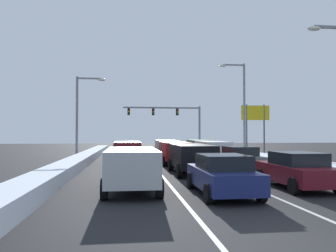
{
  "coord_description": "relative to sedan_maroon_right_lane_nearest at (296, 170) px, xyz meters",
  "views": [
    {
      "loc": [
        -3.58,
        -5.84,
        2.27
      ],
      "look_at": [
        0.14,
        24.79,
        3.01
      ],
      "focal_mm": 35.87,
      "sensor_mm": 36.0,
      "label": 1
    }
  ],
  "objects": [
    {
      "name": "ground_plane",
      "position": [
        -3.48,
        8.8,
        -0.76
      ],
      "size": [
        120.0,
        120.0,
        0.0
      ],
      "primitive_type": "plane",
      "color": "black"
    },
    {
      "name": "snow_bank_left_shoulder",
      "position": [
        -10.48,
        12.88,
        -0.43
      ],
      "size": [
        1.4,
        44.91,
        0.66
      ],
      "primitive_type": "cube",
      "color": "silver",
      "rests_on": "ground"
    },
    {
      "name": "street_lamp_right_mid",
      "position": [
        4.26,
        19.01,
        4.74
      ],
      "size": [
        2.66,
        0.36,
        9.34
      ],
      "color": "gray",
      "rests_on": "ground"
    },
    {
      "name": "sedan_gray_right_lane_second",
      "position": [
        -0.24,
        6.52,
        0.0
      ],
      "size": [
        2.0,
        4.5,
        1.51
      ],
      "color": "slate",
      "rests_on": "ground"
    },
    {
      "name": "suv_tan_center_lane_fourth",
      "position": [
        -3.28,
        18.22,
        0.25
      ],
      "size": [
        2.16,
        4.9,
        1.67
      ],
      "color": "#937F60",
      "rests_on": "ground"
    },
    {
      "name": "lane_stripe_between_center_lane_and_left_lane",
      "position": [
        -5.18,
        12.88,
        -0.76
      ],
      "size": [
        0.14,
        44.91,
        0.01
      ],
      "primitive_type": "cube",
      "color": "silver",
      "rests_on": "ground"
    },
    {
      "name": "sedan_gray_left_lane_fourth",
      "position": [
        -6.87,
        18.52,
        0.0
      ],
      "size": [
        2.0,
        4.5,
        1.51
      ],
      "color": "slate",
      "rests_on": "ground"
    },
    {
      "name": "traffic_light_gantry",
      "position": [
        -0.7,
        33.28,
        3.97
      ],
      "size": [
        10.94,
        0.47,
        6.2
      ],
      "color": "slate",
      "rests_on": "ground"
    },
    {
      "name": "suv_green_right_lane_fourth",
      "position": [
        0.16,
        19.26,
        0.25
      ],
      "size": [
        2.16,
        4.9,
        1.67
      ],
      "color": "#1E5633",
      "rests_on": "ground"
    },
    {
      "name": "sedan_navy_center_lane_nearest",
      "position": [
        -3.54,
        -1.17,
        0.0
      ],
      "size": [
        2.0,
        4.5,
        1.51
      ],
      "color": "navy",
      "rests_on": "ground"
    },
    {
      "name": "snow_bank_right_shoulder",
      "position": [
        3.52,
        12.88,
        -0.43
      ],
      "size": [
        2.05,
        44.91,
        0.67
      ],
      "primitive_type": "cube",
      "color": "silver",
      "rests_on": "ground"
    },
    {
      "name": "roadside_sign_right",
      "position": [
        6.89,
        21.94,
        3.25
      ],
      "size": [
        3.2,
        0.16,
        5.5
      ],
      "color": "#59595B",
      "rests_on": "ground"
    },
    {
      "name": "suv_maroon_left_lane_third",
      "position": [
        -7.05,
        12.56,
        0.25
      ],
      "size": [
        2.16,
        4.9,
        1.67
      ],
      "color": "maroon",
      "rests_on": "ground"
    },
    {
      "name": "suv_silver_left_lane_nearest",
      "position": [
        -6.88,
        0.08,
        0.25
      ],
      "size": [
        2.16,
        4.9,
        1.67
      ],
      "color": "#B7BABF",
      "rests_on": "ground"
    },
    {
      "name": "suv_white_right_lane_third",
      "position": [
        -0.2,
        13.24,
        0.25
      ],
      "size": [
        2.16,
        4.9,
        1.67
      ],
      "color": "silver",
      "rests_on": "ground"
    },
    {
      "name": "sedan_charcoal_left_lane_second",
      "position": [
        -6.91,
        5.86,
        0.0
      ],
      "size": [
        2.0,
        4.5,
        1.51
      ],
      "color": "#38383D",
      "rests_on": "ground"
    },
    {
      "name": "suv_red_center_lane_third",
      "position": [
        -3.51,
        11.51,
        0.25
      ],
      "size": [
        2.16,
        4.9,
        1.67
      ],
      "color": "maroon",
      "rests_on": "ground"
    },
    {
      "name": "street_lamp_left_mid",
      "position": [
        -11.24,
        17.96,
        3.79
      ],
      "size": [
        2.66,
        0.36,
        7.53
      ],
      "color": "gray",
      "rests_on": "ground"
    },
    {
      "name": "suv_black_center_lane_second",
      "position": [
        -3.45,
        5.33,
        0.25
      ],
      "size": [
        2.16,
        4.9,
        1.67
      ],
      "color": "black",
      "rests_on": "ground"
    },
    {
      "name": "lane_stripe_between_right_lane_and_center_lane",
      "position": [
        -1.78,
        12.88,
        -0.76
      ],
      "size": [
        0.14,
        44.91,
        0.01
      ],
      "primitive_type": "cube",
      "color": "silver",
      "rests_on": "ground"
    },
    {
      "name": "sedan_maroon_right_lane_nearest",
      "position": [
        0.0,
        0.0,
        0.0
      ],
      "size": [
        2.0,
        4.5,
        1.51
      ],
      "color": "maroon",
      "rests_on": "ground"
    }
  ]
}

